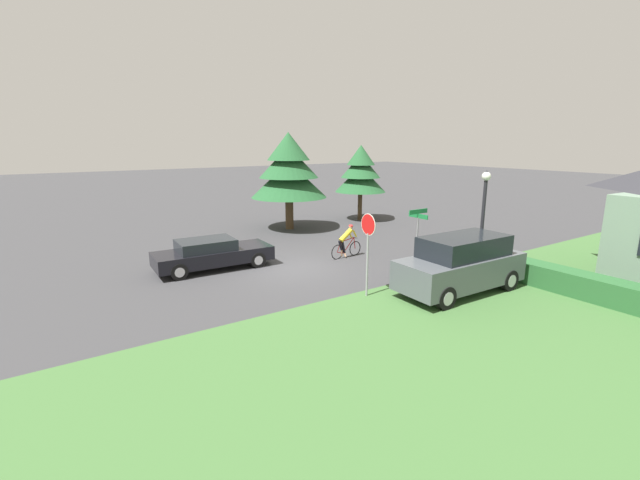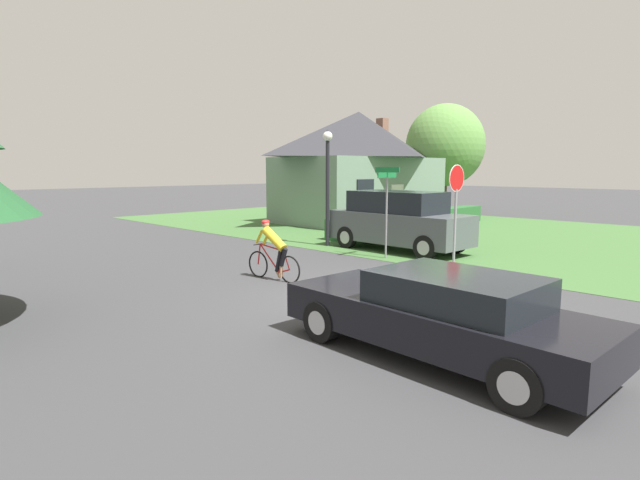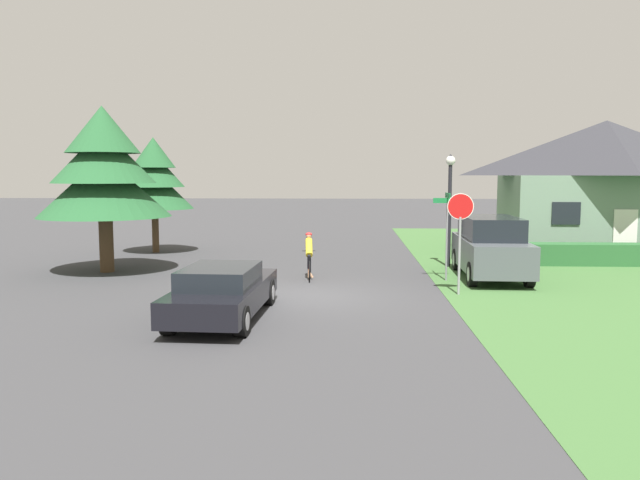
% 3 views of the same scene
% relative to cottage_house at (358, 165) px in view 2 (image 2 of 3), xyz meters
% --- Properties ---
extents(ground_plane, '(140.00, 140.00, 0.00)m').
position_rel_cottage_house_xyz_m(ground_plane, '(-12.22, -10.68, -2.95)').
color(ground_plane, '#38383A').
extents(grass_verge_right, '(16.00, 36.00, 0.01)m').
position_rel_cottage_house_xyz_m(grass_verge_right, '(-0.38, -6.68, -2.94)').
color(grass_verge_right, '#3D6633').
rests_on(grass_verge_right, ground).
extents(cottage_house, '(9.10, 6.09, 5.68)m').
position_rel_cottage_house_xyz_m(cottage_house, '(0.00, 0.00, 0.00)').
color(cottage_house, slate).
rests_on(cottage_house, ground).
extents(hedge_row, '(10.98, 0.90, 0.81)m').
position_rel_cottage_house_xyz_m(hedge_row, '(-0.92, -4.20, -2.54)').
color(hedge_row, '#285B2D').
rests_on(hedge_row, ground).
extents(sedan_left_lane, '(1.98, 4.81, 1.28)m').
position_rel_cottage_house_xyz_m(sedan_left_lane, '(-13.99, -13.46, -2.30)').
color(sedan_left_lane, black).
rests_on(sedan_left_lane, ground).
extents(cyclist, '(0.44, 1.78, 1.51)m').
position_rel_cottage_house_xyz_m(cyclist, '(-12.34, -7.76, -2.22)').
color(cyclist, black).
rests_on(cyclist, ground).
extents(parked_suv_right, '(2.04, 4.84, 2.00)m').
position_rel_cottage_house_xyz_m(parked_suv_right, '(-6.44, -7.27, -1.94)').
color(parked_suv_right, '#4C5156').
rests_on(parked_suv_right, ground).
extents(stop_sign, '(0.73, 0.07, 2.86)m').
position_rel_cottage_house_xyz_m(stop_sign, '(-7.96, -10.23, -0.92)').
color(stop_sign, gray).
rests_on(stop_sign, ground).
extents(street_lamp, '(0.34, 0.34, 4.11)m').
position_rel_cottage_house_xyz_m(street_lamp, '(-7.41, -4.87, -0.28)').
color(street_lamp, black).
rests_on(street_lamp, ground).
extents(street_name_sign, '(0.90, 0.90, 2.80)m').
position_rel_cottage_house_xyz_m(street_name_sign, '(-7.95, -7.89, -1.02)').
color(street_name_sign, gray).
rests_on(street_name_sign, ground).
extents(deciduous_tree_right, '(4.68, 4.68, 6.62)m').
position_rel_cottage_house_xyz_m(deciduous_tree_right, '(6.79, -1.05, 1.21)').
color(deciduous_tree_right, '#4C3823').
rests_on(deciduous_tree_right, ground).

